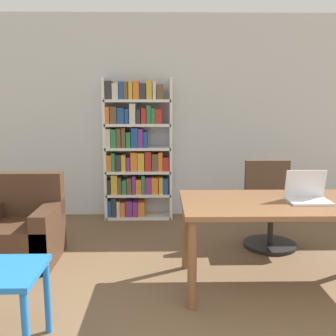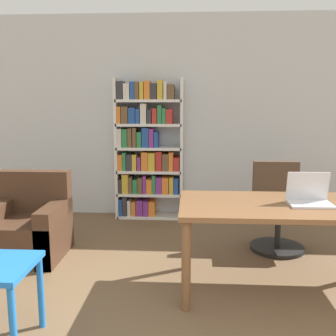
{
  "view_description": "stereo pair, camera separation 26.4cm",
  "coord_description": "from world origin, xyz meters",
  "px_view_note": "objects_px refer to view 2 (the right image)",
  "views": [
    {
      "loc": [
        -0.56,
        -0.83,
        1.56
      ],
      "look_at": [
        -0.5,
        2.51,
        0.99
      ],
      "focal_mm": 42.0,
      "sensor_mm": 36.0,
      "label": 1
    },
    {
      "loc": [
        -0.3,
        -0.83,
        1.56
      ],
      "look_at": [
        -0.5,
        2.51,
        0.99
      ],
      "focal_mm": 42.0,
      "sensor_mm": 36.0,
      "label": 2
    }
  ],
  "objects_px": {
    "laptop": "(309,197)",
    "office_chair": "(277,211)",
    "desk": "(297,214)",
    "bookshelf": "(146,150)",
    "armchair": "(28,229)"
  },
  "relations": [
    {
      "from": "laptop",
      "to": "office_chair",
      "type": "relative_size",
      "value": 0.37
    },
    {
      "from": "office_chair",
      "to": "desk",
      "type": "bearing_deg",
      "value": -93.66
    },
    {
      "from": "desk",
      "to": "office_chair",
      "type": "height_order",
      "value": "office_chair"
    },
    {
      "from": "laptop",
      "to": "bookshelf",
      "type": "relative_size",
      "value": 0.18
    },
    {
      "from": "office_chair",
      "to": "bookshelf",
      "type": "bearing_deg",
      "value": 145.58
    },
    {
      "from": "desk",
      "to": "bookshelf",
      "type": "distance_m",
      "value": 2.51
    },
    {
      "from": "desk",
      "to": "bookshelf",
      "type": "xyz_separation_m",
      "value": [
        -1.46,
        2.03,
        0.26
      ]
    },
    {
      "from": "laptop",
      "to": "armchair",
      "type": "xyz_separation_m",
      "value": [
        -2.61,
        0.61,
        -0.52
      ]
    },
    {
      "from": "desk",
      "to": "bookshelf",
      "type": "relative_size",
      "value": 1.02
    },
    {
      "from": "laptop",
      "to": "armchair",
      "type": "height_order",
      "value": "laptop"
    },
    {
      "from": "armchair",
      "to": "bookshelf",
      "type": "height_order",
      "value": "bookshelf"
    },
    {
      "from": "office_chair",
      "to": "armchair",
      "type": "distance_m",
      "value": 2.61
    },
    {
      "from": "laptop",
      "to": "office_chair",
      "type": "height_order",
      "value": "laptop"
    },
    {
      "from": "desk",
      "to": "laptop",
      "type": "xyz_separation_m",
      "value": [
        0.09,
        -0.0,
        0.14
      ]
    },
    {
      "from": "office_chair",
      "to": "bookshelf",
      "type": "distance_m",
      "value": 1.92
    }
  ]
}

